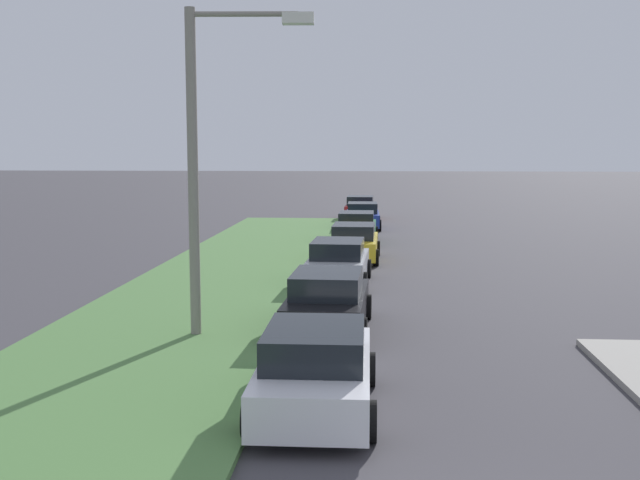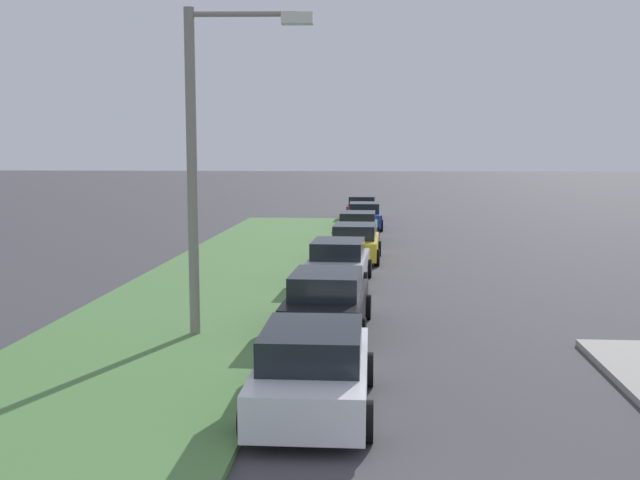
{
  "view_description": "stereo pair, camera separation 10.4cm",
  "coord_description": "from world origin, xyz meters",
  "px_view_note": "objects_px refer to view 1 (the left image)",
  "views": [
    {
      "loc": [
        -6.91,
        1.69,
        4.36
      ],
      "look_at": [
        14.55,
        3.2,
        1.79
      ],
      "focal_mm": 42.32,
      "sensor_mm": 36.0,
      "label": 1
    },
    {
      "loc": [
        -6.91,
        1.59,
        4.36
      ],
      "look_at": [
        14.55,
        3.2,
        1.79
      ],
      "focal_mm": 42.32,
      "sensor_mm": 36.0,
      "label": 2
    }
  ],
  "objects_px": {
    "parked_car_silver": "(338,263)",
    "parked_car_blue": "(363,216)",
    "parked_car_black": "(328,302)",
    "streetlight": "(208,149)",
    "parked_car_red": "(360,208)",
    "parked_car_white": "(316,369)",
    "parked_car_green": "(356,228)",
    "parked_car_yellow": "(354,243)"
  },
  "relations": [
    {
      "from": "parked_car_white",
      "to": "parked_car_black",
      "type": "bearing_deg",
      "value": 1.15
    },
    {
      "from": "parked_car_silver",
      "to": "parked_car_blue",
      "type": "height_order",
      "value": "same"
    },
    {
      "from": "parked_car_silver",
      "to": "parked_car_green",
      "type": "xyz_separation_m",
      "value": [
        11.19,
        -0.35,
        0.0
      ]
    },
    {
      "from": "parked_car_black",
      "to": "streetlight",
      "type": "bearing_deg",
      "value": 111.45
    },
    {
      "from": "parked_car_black",
      "to": "parked_car_silver",
      "type": "height_order",
      "value": "same"
    },
    {
      "from": "parked_car_red",
      "to": "parked_car_green",
      "type": "bearing_deg",
      "value": -178.42
    },
    {
      "from": "parked_car_yellow",
      "to": "streetlight",
      "type": "distance_m",
      "value": 13.5
    },
    {
      "from": "parked_car_yellow",
      "to": "parked_car_green",
      "type": "xyz_separation_m",
      "value": [
        5.85,
        0.03,
        0.0
      ]
    },
    {
      "from": "parked_car_black",
      "to": "parked_car_red",
      "type": "height_order",
      "value": "same"
    },
    {
      "from": "parked_car_blue",
      "to": "parked_car_yellow",
      "type": "bearing_deg",
      "value": 178.32
    },
    {
      "from": "parked_car_black",
      "to": "streetlight",
      "type": "height_order",
      "value": "streetlight"
    },
    {
      "from": "parked_car_green",
      "to": "streetlight",
      "type": "distance_m",
      "value": 19.08
    },
    {
      "from": "parked_car_green",
      "to": "parked_car_red",
      "type": "distance_m",
      "value": 12.39
    },
    {
      "from": "parked_car_silver",
      "to": "parked_car_blue",
      "type": "distance_m",
      "value": 17.51
    },
    {
      "from": "parked_car_green",
      "to": "parked_car_silver",
      "type": "bearing_deg",
      "value": 178.81
    },
    {
      "from": "parked_car_blue",
      "to": "parked_car_green",
      "type": "bearing_deg",
      "value": 177.34
    },
    {
      "from": "parked_car_blue",
      "to": "parked_car_black",
      "type": "bearing_deg",
      "value": 177.9
    },
    {
      "from": "parked_car_silver",
      "to": "parked_car_yellow",
      "type": "height_order",
      "value": "same"
    },
    {
      "from": "parked_car_blue",
      "to": "parked_car_red",
      "type": "distance_m",
      "value": 6.08
    },
    {
      "from": "parked_car_blue",
      "to": "streetlight",
      "type": "relative_size",
      "value": 0.58
    },
    {
      "from": "streetlight",
      "to": "parked_car_yellow",
      "type": "bearing_deg",
      "value": -13.32
    },
    {
      "from": "parked_car_blue",
      "to": "streetlight",
      "type": "distance_m",
      "value": 25.27
    },
    {
      "from": "parked_car_yellow",
      "to": "parked_car_green",
      "type": "distance_m",
      "value": 5.85
    },
    {
      "from": "parked_car_white",
      "to": "parked_car_blue",
      "type": "relative_size",
      "value": 1.0
    },
    {
      "from": "streetlight",
      "to": "parked_car_green",
      "type": "bearing_deg",
      "value": -9.11
    },
    {
      "from": "parked_car_white",
      "to": "parked_car_green",
      "type": "bearing_deg",
      "value": -0.71
    },
    {
      "from": "parked_car_green",
      "to": "streetlight",
      "type": "bearing_deg",
      "value": 171.5
    },
    {
      "from": "parked_car_green",
      "to": "parked_car_blue",
      "type": "distance_m",
      "value": 6.32
    },
    {
      "from": "parked_car_white",
      "to": "streetlight",
      "type": "height_order",
      "value": "streetlight"
    },
    {
      "from": "parked_car_white",
      "to": "parked_car_red",
      "type": "bearing_deg",
      "value": -0.52
    },
    {
      "from": "parked_car_white",
      "to": "parked_car_black",
      "type": "distance_m",
      "value": 5.66
    },
    {
      "from": "parked_car_yellow",
      "to": "parked_car_green",
      "type": "bearing_deg",
      "value": 1.65
    },
    {
      "from": "parked_car_blue",
      "to": "streetlight",
      "type": "bearing_deg",
      "value": 171.85
    },
    {
      "from": "parked_car_silver",
      "to": "parked_car_yellow",
      "type": "relative_size",
      "value": 1.01
    },
    {
      "from": "parked_car_yellow",
      "to": "parked_car_green",
      "type": "relative_size",
      "value": 1.01
    },
    {
      "from": "parked_car_white",
      "to": "parked_car_green",
      "type": "relative_size",
      "value": 1.0
    },
    {
      "from": "parked_car_red",
      "to": "parked_car_black",
      "type": "bearing_deg",
      "value": -179.09
    },
    {
      "from": "parked_car_white",
      "to": "streetlight",
      "type": "xyz_separation_m",
      "value": [
        4.72,
        2.8,
        3.67
      ]
    },
    {
      "from": "parked_car_silver",
      "to": "parked_car_green",
      "type": "height_order",
      "value": "same"
    },
    {
      "from": "parked_car_red",
      "to": "streetlight",
      "type": "height_order",
      "value": "streetlight"
    },
    {
      "from": "parked_car_white",
      "to": "parked_car_yellow",
      "type": "relative_size",
      "value": 0.99
    },
    {
      "from": "parked_car_white",
      "to": "parked_car_silver",
      "type": "bearing_deg",
      "value": 0.57
    }
  ]
}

